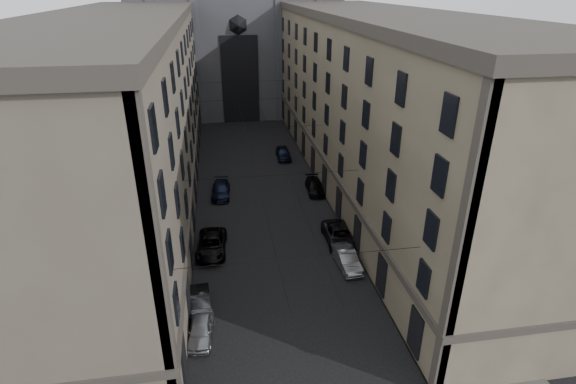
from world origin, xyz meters
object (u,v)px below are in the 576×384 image
car_left_midnear (201,303)px  car_right_far (283,153)px  car_left_far (221,190)px  car_right_midfar (315,186)px  car_left_near (201,329)px  car_right_near (347,259)px  car_right_midnear (340,236)px  car_left_midfar (212,244)px  gothic_tower (234,6)px

car_left_midnear → car_right_far: size_ratio=0.88×
car_left_far → car_right_midfar: bearing=-0.3°
car_left_near → car_right_midfar: car_right_midfar is taller
car_right_near → car_right_midfar: 14.77m
car_left_near → car_left_far: 22.00m
car_right_midfar → car_right_midnear: bearing=-88.2°
car_left_midnear → car_left_far: 19.22m
car_right_near → car_right_far: 25.93m
car_left_near → car_left_midnear: bearing=96.7°
car_left_midfar → car_right_midfar: car_left_midfar is taller
car_right_near → car_left_midfar: bearing=156.9°
car_right_far → car_left_midfar: bearing=-112.0°
gothic_tower → car_right_midfar: bearing=-81.4°
car_left_near → car_left_midnear: size_ratio=0.99×
car_left_near → car_right_midfar: (12.35, 21.27, 0.01)m
car_left_midfar → gothic_tower: bearing=88.3°
car_left_near → car_right_near: size_ratio=0.90×
gothic_tower → car_left_near: gothic_tower is taller
car_right_near → car_left_near: bearing=-154.3°
gothic_tower → car_right_near: gothic_tower is taller
car_right_near → car_right_midfar: (0.56, 14.76, -0.04)m
gothic_tower → car_right_midfar: gothic_tower is taller
car_left_far → car_right_midnear: 15.67m
car_right_midfar → car_left_midnear: bearing=-121.3°
car_right_midfar → car_right_far: (-1.93, 11.14, 0.09)m
car_left_near → car_right_midnear: size_ratio=0.71×
gothic_tower → car_right_far: 34.46m
car_right_midfar → car_left_far: bearing=179.0°
gothic_tower → car_right_midfar: size_ratio=12.66×
car_left_midnear → car_right_midnear: car_right_midnear is taller
car_left_near → car_right_far: 34.03m
car_left_far → car_right_far: size_ratio=1.08×
car_right_midnear → car_right_far: car_right_midnear is taller
gothic_tower → car_left_midnear: bearing=-96.0°
car_left_far → car_right_near: 18.34m
car_left_far → car_right_midnear: car_right_midnear is taller
car_left_near → car_right_near: car_right_near is taller
car_right_far → car_left_near: bearing=-106.1°
car_right_far → gothic_tower: bearing=99.9°
gothic_tower → car_left_midfar: bearing=-95.9°
gothic_tower → car_left_near: bearing=-95.7°
car_left_near → car_right_midfar: bearing=65.5°
car_right_midnear → car_left_midfar: bearing=179.2°
car_left_near → car_left_midnear: (-0.05, 2.80, -0.01)m
car_right_near → car_right_midfar: car_right_near is taller
car_left_midnear → car_right_midfar: bearing=52.2°
car_right_midnear → car_right_far: 22.33m
car_left_midfar → car_right_midnear: (11.42, -0.34, 0.02)m
car_left_midfar → car_right_far: (9.64, 21.91, 0.01)m
car_left_midfar → car_left_far: size_ratio=1.11×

